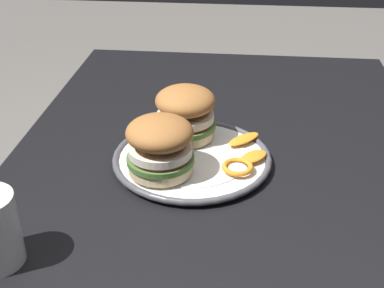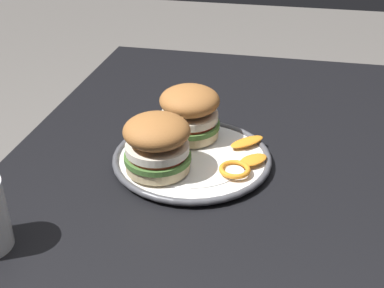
# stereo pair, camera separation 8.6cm
# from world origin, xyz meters

# --- Properties ---
(dining_table) EXTENTS (1.17, 0.81, 0.73)m
(dining_table) POSITION_xyz_m (0.00, 0.00, 0.62)
(dining_table) COLOR black
(dining_table) RESTS_ON ground
(dinner_plate) EXTENTS (0.29, 0.29, 0.02)m
(dinner_plate) POSITION_xyz_m (0.01, -0.06, 0.74)
(dinner_plate) COLOR white
(dinner_plate) RESTS_ON dining_table
(sandwich_half_left) EXTENTS (0.14, 0.14, 0.10)m
(sandwich_half_left) POSITION_xyz_m (0.07, -0.11, 0.80)
(sandwich_half_left) COLOR beige
(sandwich_half_left) RESTS_ON dinner_plate
(sandwich_half_right) EXTENTS (0.15, 0.15, 0.10)m
(sandwich_half_right) POSITION_xyz_m (-0.06, -0.08, 0.80)
(sandwich_half_right) COLOR beige
(sandwich_half_right) RESTS_ON dinner_plate
(orange_peel_curled) EXTENTS (0.07, 0.07, 0.01)m
(orange_peel_curled) POSITION_xyz_m (0.05, 0.03, 0.75)
(orange_peel_curled) COLOR orange
(orange_peel_curled) RESTS_ON dinner_plate
(orange_peel_strip_long) EXTENTS (0.07, 0.07, 0.01)m
(orange_peel_strip_long) POSITION_xyz_m (-0.05, 0.04, 0.75)
(orange_peel_strip_long) COLOR orange
(orange_peel_strip_long) RESTS_ON dinner_plate
(orange_peel_strip_short) EXTENTS (0.07, 0.06, 0.01)m
(orange_peel_strip_short) POSITION_xyz_m (0.02, 0.06, 0.75)
(orange_peel_strip_short) COLOR orange
(orange_peel_strip_short) RESTS_ON dinner_plate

